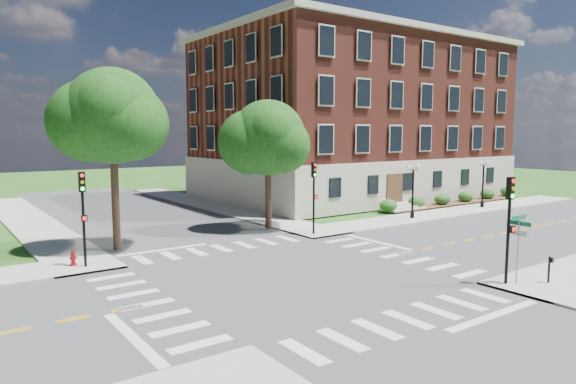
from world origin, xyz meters
TOP-DOWN VIEW (x-y plane):
  - ground at (0.00, 0.00)m, footprint 160.00×160.00m
  - road_ew at (0.00, 0.00)m, footprint 90.00×12.00m
  - road_ns at (0.00, 0.00)m, footprint 12.00×90.00m
  - sidewalk_ne at (15.38, 15.38)m, footprint 34.00×34.00m
  - crosswalk_east at (7.20, 0.00)m, footprint 2.20×10.20m
  - stop_bar_east at (8.80, 3.00)m, footprint 0.40×5.50m
  - main_building at (24.00, 21.99)m, footprint 30.60×22.40m
  - shrub_row at (27.00, 10.80)m, footprint 18.00×2.00m
  - tree_c at (-5.25, 10.08)m, footprint 5.44×5.44m
  - tree_d at (5.55, 10.51)m, footprint 5.27×5.27m
  - traffic_signal_se at (6.83, -6.92)m, footprint 0.33×0.37m
  - traffic_signal_ne at (6.86, 7.01)m, footprint 0.35×0.39m
  - traffic_signal_nw at (-7.76, 7.13)m, footprint 0.35×0.39m
  - twin_lamp_west at (17.22, 7.50)m, footprint 1.36×0.36m
  - twin_lamp_east at (27.09, 7.85)m, footprint 1.36×0.36m
  - street_sign_pole at (7.18, -7.20)m, footprint 1.10×1.10m
  - push_button_post at (8.51, -7.98)m, footprint 0.14×0.21m
  - fire_hydrant at (-8.22, 7.71)m, footprint 0.35×0.35m

SIDE VIEW (x-z plane):
  - ground at x=0.00m, z-range 0.00..0.00m
  - crosswalk_east at x=7.20m, z-range -0.01..0.01m
  - stop_bar_east at x=8.80m, z-range 0.00..0.00m
  - shrub_row at x=27.00m, z-range -0.65..0.65m
  - road_ew at x=0.00m, z-range 0.00..0.01m
  - road_ns at x=0.00m, z-range 0.00..0.01m
  - sidewalk_ne at x=15.38m, z-range 0.00..0.12m
  - fire_hydrant at x=-8.22m, z-range 0.09..0.84m
  - push_button_post at x=8.51m, z-range 0.20..1.40m
  - street_sign_pole at x=7.18m, z-range 0.76..3.86m
  - twin_lamp_west at x=17.22m, z-range 0.41..4.64m
  - twin_lamp_east at x=27.09m, z-range 0.41..4.64m
  - traffic_signal_se at x=6.83m, z-range 0.79..5.59m
  - traffic_signal_ne at x=6.86m, z-range 0.79..5.59m
  - traffic_signal_nw at x=-7.76m, z-range 0.79..5.59m
  - tree_d at x=5.55m, z-range 1.97..10.99m
  - tree_c at x=-5.25m, z-range 2.56..12.95m
  - main_building at x=24.00m, z-range 0.09..16.59m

